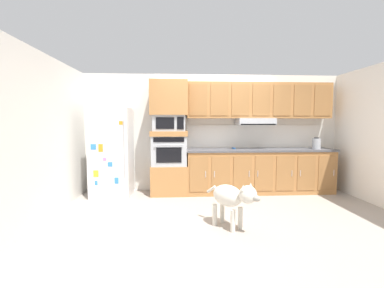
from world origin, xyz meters
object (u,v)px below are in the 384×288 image
Objects in this scene: screwdriver at (234,148)px; microwave at (169,123)px; electric_kettle at (316,143)px; refrigerator at (112,152)px; built_in_oven at (169,150)px; dog at (232,197)px.

microwave is at bearing -178.06° from screwdriver.
microwave is at bearing 179.12° from electric_kettle.
electric_kettle is at bearing 0.28° from refrigerator.
refrigerator is at bearing -176.63° from microwave.
built_in_oven is 2.92× the size of electric_kettle.
dog is at bearing -63.83° from built_in_oven.
microwave is 1.45m from screwdriver.
refrigerator reaches higher than screwdriver.
microwave is at bearing 166.62° from dog.
dog is at bearing -41.04° from refrigerator.
refrigerator reaches higher than built_in_oven.
built_in_oven is 0.94× the size of dog.
built_in_oven is at bearing -178.06° from screwdriver.
electric_kettle is (3.08, -0.05, -0.43)m from microwave.
microwave is 0.86× the size of dog.
screwdriver is (2.50, 0.11, 0.05)m from refrigerator.
microwave is 3.11m from electric_kettle.
microwave is 2.68× the size of electric_kettle.
screwdriver is at bearing 127.63° from dog.
refrigerator is at bearing -170.58° from dog.
built_in_oven is 2.13m from dog.
refrigerator is 7.33× the size of electric_kettle.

